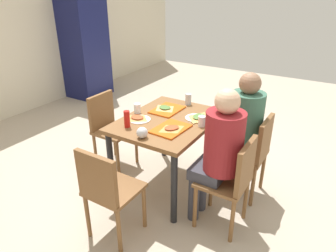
{
  "coord_description": "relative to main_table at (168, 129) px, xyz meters",
  "views": [
    {
      "loc": [
        -2.38,
        -1.46,
        1.99
      ],
      "look_at": [
        0.0,
        0.0,
        0.69
      ],
      "focal_mm": 32.77,
      "sensor_mm": 36.0,
      "label": 1
    }
  ],
  "objects": [
    {
      "name": "ground_plane",
      "position": [
        0.0,
        0.0,
        -0.67
      ],
      "size": [
        10.0,
        10.0,
        0.02
      ],
      "primitive_type": "cube",
      "color": "#B7A893"
    },
    {
      "name": "main_table",
      "position": [
        0.0,
        0.0,
        0.0
      ],
      "size": [
        1.09,
        0.84,
        0.76
      ],
      "color": "brown",
      "rests_on": "ground_plane"
    },
    {
      "name": "chair_near_left",
      "position": [
        -0.27,
        -0.8,
        -0.15
      ],
      "size": [
        0.4,
        0.4,
        0.86
      ],
      "color": "brown",
      "rests_on": "ground_plane"
    },
    {
      "name": "chair_near_right",
      "position": [
        0.27,
        -0.8,
        -0.15
      ],
      "size": [
        0.4,
        0.4,
        0.86
      ],
      "color": "brown",
      "rests_on": "ground_plane"
    },
    {
      "name": "chair_far_side",
      "position": [
        0.0,
        0.8,
        -0.15
      ],
      "size": [
        0.4,
        0.4,
        0.86
      ],
      "color": "brown",
      "rests_on": "ground_plane"
    },
    {
      "name": "chair_left_end",
      "position": [
        -0.93,
        0.0,
        -0.15
      ],
      "size": [
        0.4,
        0.4,
        0.86
      ],
      "color": "brown",
      "rests_on": "ground_plane"
    },
    {
      "name": "person_in_red",
      "position": [
        -0.27,
        -0.66,
        0.1
      ],
      "size": [
        0.32,
        0.42,
        1.27
      ],
      "color": "#383842",
      "rests_on": "ground_plane"
    },
    {
      "name": "person_in_brown_jacket",
      "position": [
        0.27,
        -0.66,
        0.1
      ],
      "size": [
        0.32,
        0.42,
        1.27
      ],
      "color": "#383842",
      "rests_on": "ground_plane"
    },
    {
      "name": "tray_red_near",
      "position": [
        -0.19,
        -0.15,
        0.11
      ],
      "size": [
        0.38,
        0.28,
        0.02
      ],
      "primitive_type": "cube",
      "rotation": [
        0.0,
        0.0,
        -0.06
      ],
      "color": "#D85914",
      "rests_on": "main_table"
    },
    {
      "name": "tray_red_far",
      "position": [
        0.19,
        0.13,
        0.11
      ],
      "size": [
        0.36,
        0.26,
        0.02
      ],
      "primitive_type": "cube",
      "rotation": [
        0.0,
        0.0,
        -0.01
      ],
      "color": "#D85914",
      "rests_on": "main_table"
    },
    {
      "name": "paper_plate_center",
      "position": [
        -0.16,
        0.23,
        0.11
      ],
      "size": [
        0.22,
        0.22,
        0.01
      ],
      "primitive_type": "cylinder",
      "color": "white",
      "rests_on": "main_table"
    },
    {
      "name": "paper_plate_near_edge",
      "position": [
        0.16,
        -0.23,
        0.11
      ],
      "size": [
        0.22,
        0.22,
        0.01
      ],
      "primitive_type": "cylinder",
      "color": "white",
      "rests_on": "main_table"
    },
    {
      "name": "pizza_slice_a",
      "position": [
        -0.21,
        -0.17,
        0.13
      ],
      "size": [
        0.24,
        0.22,
        0.02
      ],
      "color": "#C68C47",
      "rests_on": "tray_red_near"
    },
    {
      "name": "pizza_slice_b",
      "position": [
        0.19,
        0.15,
        0.13
      ],
      "size": [
        0.23,
        0.24,
        0.02
      ],
      "color": "#DBAD60",
      "rests_on": "tray_red_far"
    },
    {
      "name": "pizza_slice_c",
      "position": [
        -0.16,
        0.26,
        0.12
      ],
      "size": [
        0.17,
        0.2,
        0.02
      ],
      "color": "#C68C47",
      "rests_on": "paper_plate_center"
    },
    {
      "name": "pizza_slice_d",
      "position": [
        0.18,
        -0.26,
        0.12
      ],
      "size": [
        0.24,
        0.19,
        0.02
      ],
      "color": "tan",
      "rests_on": "paper_plate_near_edge"
    },
    {
      "name": "plastic_cup_a",
      "position": [
        -0.03,
        0.36,
        0.15
      ],
      "size": [
        0.07,
        0.07,
        0.1
      ],
      "primitive_type": "cylinder",
      "color": "white",
      "rests_on": "main_table"
    },
    {
      "name": "plastic_cup_b",
      "position": [
        0.03,
        -0.36,
        0.15
      ],
      "size": [
        0.07,
        0.07,
        0.1
      ],
      "primitive_type": "cylinder",
      "color": "white",
      "rests_on": "main_table"
    },
    {
      "name": "soda_can",
      "position": [
        0.46,
        0.02,
        0.17
      ],
      "size": [
        0.07,
        0.07,
        0.12
      ],
      "primitive_type": "cylinder",
      "color": "#B7BCC6",
      "rests_on": "main_table"
    },
    {
      "name": "condiment_bottle",
      "position": [
        -0.35,
        0.23,
        0.18
      ],
      "size": [
        0.06,
        0.06,
        0.16
      ],
      "primitive_type": "cylinder",
      "color": "red",
      "rests_on": "main_table"
    },
    {
      "name": "foil_bundle",
      "position": [
        -0.46,
        -0.02,
        0.15
      ],
      "size": [
        0.1,
        0.1,
        0.1
      ],
      "primitive_type": "sphere",
      "color": "silver",
      "rests_on": "main_table"
    },
    {
      "name": "drink_fridge",
      "position": [
        1.72,
        2.85,
        0.29
      ],
      "size": [
        0.7,
        0.6,
        1.9
      ],
      "primitive_type": "cube",
      "color": "#14194C",
      "rests_on": "ground_plane"
    }
  ]
}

